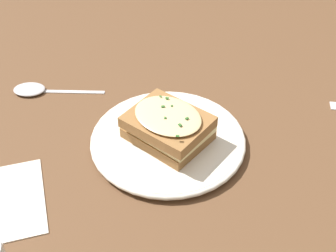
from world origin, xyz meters
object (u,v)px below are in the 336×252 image
at_px(dinner_plate, 168,140).
at_px(napkin, 2,202).
at_px(spoon, 34,90).
at_px(sandwich, 168,126).

bearing_deg(dinner_plate, napkin, 96.32).
distance_m(spoon, napkin, 0.27).
bearing_deg(dinner_plate, sandwich, 157.60).
xyz_separation_m(sandwich, spoon, (0.23, 0.18, -0.04)).
relative_size(sandwich, napkin, 1.10).
height_order(dinner_plate, sandwich, sandwich).
xyz_separation_m(sandwich, napkin, (-0.03, 0.27, -0.04)).
relative_size(sandwich, spoon, 0.96).
relative_size(dinner_plate, spoon, 1.52).
xyz_separation_m(spoon, napkin, (-0.26, 0.09, -0.00)).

